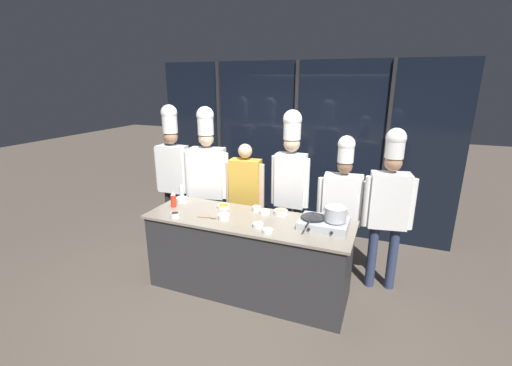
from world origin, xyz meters
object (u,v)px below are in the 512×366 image
(prep_bowl_onion, at_px, (268,231))
(chef_apprentice, at_px, (389,199))
(stock_pot, at_px, (336,214))
(prep_bowl_noodles, at_px, (265,212))
(prep_bowl_chicken, at_px, (224,216))
(prep_bowl_garlic, at_px, (258,225))
(chef_head, at_px, (173,166))
(chef_sous, at_px, (207,172))
(serving_spoon_slotted, at_px, (211,217))
(portable_stove, at_px, (324,223))
(squeeze_bottle_chili, at_px, (173,200))
(squeeze_bottle_clear, at_px, (182,191))
(prep_bowl_mushrooms, at_px, (281,212))
(person_guest, at_px, (245,191))
(prep_bowl_rice, at_px, (256,208))
(prep_bowl_carrots, at_px, (224,206))
(chef_pastry, at_px, (342,201))
(prep_bowl_soy_glaze, at_px, (175,215))
(chef_line, at_px, (291,175))
(frying_pan, at_px, (313,216))
(prep_bowl_bean_sprouts, at_px, (182,199))

(prep_bowl_onion, relative_size, chef_apprentice, 0.06)
(stock_pot, bearing_deg, prep_bowl_noodles, 170.90)
(prep_bowl_chicken, bearing_deg, prep_bowl_garlic, -7.48)
(chef_head, relative_size, chef_sous, 1.00)
(serving_spoon_slotted, bearing_deg, portable_stove, 10.15)
(prep_bowl_noodles, bearing_deg, squeeze_bottle_chili, -169.60)
(squeeze_bottle_clear, bearing_deg, chef_sous, 62.26)
(prep_bowl_mushrooms, xyz_separation_m, person_guest, (-0.65, 0.47, 0.04))
(prep_bowl_rice, xyz_separation_m, chef_apprentice, (1.46, 0.38, 0.18))
(prep_bowl_onion, xyz_separation_m, chef_apprentice, (1.12, 0.90, 0.19))
(stock_pot, distance_m, prep_bowl_rice, 0.98)
(stock_pot, relative_size, chef_sous, 0.12)
(prep_bowl_noodles, xyz_separation_m, chef_head, (-1.61, 0.50, 0.29))
(prep_bowl_noodles, distance_m, prep_bowl_chicken, 0.49)
(chef_head, bearing_deg, prep_bowl_onion, 151.16)
(prep_bowl_carrots, distance_m, chef_apprentice, 1.93)
(chef_sous, distance_m, chef_pastry, 1.84)
(squeeze_bottle_chili, distance_m, prep_bowl_soy_glaze, 0.35)
(chef_line, bearing_deg, stock_pot, 136.80)
(frying_pan, bearing_deg, prep_bowl_onion, -139.50)
(prep_bowl_mushrooms, bearing_deg, portable_stove, -18.29)
(chef_sous, bearing_deg, prep_bowl_chicken, 119.90)
(prep_bowl_chicken, distance_m, prep_bowl_soy_glaze, 0.56)
(prep_bowl_garlic, bearing_deg, frying_pan, 24.54)
(person_guest, bearing_deg, prep_bowl_bean_sprouts, 32.99)
(portable_stove, height_order, prep_bowl_carrots, portable_stove)
(prep_bowl_soy_glaze, bearing_deg, chef_apprentice, 22.18)
(prep_bowl_chicken, distance_m, serving_spoon_slotted, 0.16)
(serving_spoon_slotted, bearing_deg, chef_line, 52.79)
(chef_head, xyz_separation_m, chef_line, (1.76, 0.03, 0.04))
(stock_pot, distance_m, squeeze_bottle_chili, 1.96)
(chef_line, bearing_deg, serving_spoon_slotted, 53.91)
(chef_head, bearing_deg, prep_bowl_garlic, 151.50)
(chef_sous, distance_m, chef_apprentice, 2.35)
(prep_bowl_onion, height_order, prep_bowl_carrots, prep_bowl_carrots)
(squeeze_bottle_chili, relative_size, serving_spoon_slotted, 0.85)
(squeeze_bottle_clear, bearing_deg, prep_bowl_rice, -2.97)
(prep_bowl_soy_glaze, bearing_deg, frying_pan, 12.78)
(prep_bowl_rice, bearing_deg, frying_pan, -14.74)
(frying_pan, xyz_separation_m, prep_bowl_bean_sprouts, (-1.72, 0.13, -0.08))
(squeeze_bottle_clear, bearing_deg, chef_line, 17.30)
(prep_bowl_carrots, bearing_deg, prep_bowl_rice, 8.33)
(prep_bowl_soy_glaze, bearing_deg, prep_bowl_onion, 0.47)
(squeeze_bottle_clear, relative_size, prep_bowl_garlic, 1.72)
(frying_pan, relative_size, prep_bowl_mushrooms, 2.89)
(stock_pot, height_order, squeeze_bottle_clear, stock_pot)
(stock_pot, height_order, prep_bowl_chicken, stock_pot)
(prep_bowl_onion, bearing_deg, portable_stove, 33.78)
(chef_apprentice, bearing_deg, frying_pan, 27.61)
(prep_bowl_onion, xyz_separation_m, chef_line, (-0.06, 1.00, 0.33))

